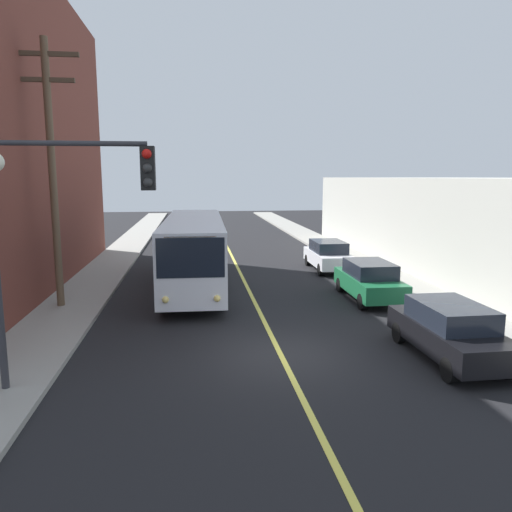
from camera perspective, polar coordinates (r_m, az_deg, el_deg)
name	(u,v)px	position (r m, az deg, el deg)	size (l,w,h in m)	color
ground_plane	(281,355)	(14.50, 2.88, -11.41)	(120.00, 120.00, 0.00)	black
sidewalk_left	(92,285)	(24.37, -18.58, -3.17)	(2.50, 90.00, 0.15)	gray
sidewalk_right	(386,277)	(25.78, 14.92, -2.34)	(2.50, 90.00, 0.15)	gray
lane_stripe_center	(236,264)	(28.91, -2.37, -0.93)	(0.16, 60.00, 0.01)	#D8CC4C
building_right_warehouse	(476,220)	(32.35, 24.32, 3.83)	(12.00, 26.38, 5.04)	#B2B2A8
city_bus	(194,248)	(22.92, -7.21, 0.91)	(2.83, 12.20, 3.20)	silver
parked_car_black	(450,330)	(14.92, 21.65, -8.05)	(1.85, 4.42, 1.62)	black
parked_car_green	(369,280)	(20.97, 13.09, -2.74)	(1.87, 4.42, 1.62)	#196038
parked_car_white	(328,255)	(27.21, 8.41, 0.12)	(1.85, 4.42, 1.62)	silver
utility_pole_near	(52,163)	(20.03, -22.73, 9.99)	(2.40, 0.28, 9.93)	brown
traffic_signal_left_corner	(62,212)	(12.02, -21.71, 4.74)	(3.75, 0.48, 6.00)	#2D2D33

